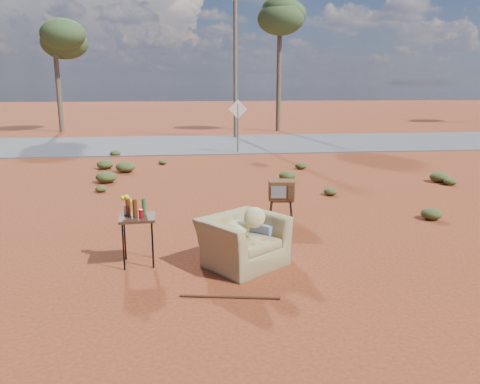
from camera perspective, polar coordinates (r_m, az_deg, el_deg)
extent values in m
plane|color=#913D1D|center=(7.82, -1.23, -8.14)|extent=(140.00, 140.00, 0.00)
cube|color=#565659|center=(22.44, -4.97, 5.86)|extent=(140.00, 7.00, 0.04)
imported|color=olive|center=(7.40, 0.35, -5.06)|extent=(1.44, 1.35, 1.06)
ellipsoid|color=#CFCA7E|center=(7.37, -0.27, -4.42)|extent=(0.38, 0.38, 0.22)
ellipsoid|color=#CFCA7E|center=(7.21, 1.79, -3.15)|extent=(0.34, 0.17, 0.34)
cube|color=navy|center=(7.92, 2.73, -5.51)|extent=(0.87, 0.93, 0.62)
cube|color=black|center=(9.94, 5.02, -0.96)|extent=(0.51, 0.41, 0.03)
cylinder|color=black|center=(9.82, 3.82, -2.40)|extent=(0.02, 0.02, 0.43)
cylinder|color=black|center=(9.85, 6.32, -2.40)|extent=(0.02, 0.02, 0.43)
cylinder|color=black|center=(10.14, 3.72, -1.90)|extent=(0.02, 0.02, 0.43)
cylinder|color=black|center=(10.17, 6.14, -1.90)|extent=(0.02, 0.02, 0.43)
cube|color=brown|center=(9.89, 5.05, 0.25)|extent=(0.57, 0.47, 0.41)
cube|color=slate|center=(9.67, 4.72, -0.03)|extent=(0.31, 0.06, 0.26)
cube|color=#472D19|center=(9.70, 6.22, -0.03)|extent=(0.12, 0.04, 0.29)
cube|color=#3B2315|center=(7.54, -12.43, -3.07)|extent=(0.59, 0.59, 0.04)
cylinder|color=black|center=(7.46, -14.03, -6.45)|extent=(0.03, 0.03, 0.77)
cylinder|color=black|center=(7.44, -10.62, -6.32)|extent=(0.03, 0.03, 0.77)
cylinder|color=black|center=(7.88, -13.86, -5.39)|extent=(0.03, 0.03, 0.77)
cylinder|color=black|center=(7.86, -10.64, -5.27)|extent=(0.03, 0.03, 0.77)
cylinder|color=#4A220C|center=(7.56, -13.48, -1.79)|extent=(0.08, 0.08, 0.29)
cylinder|color=#4A220C|center=(7.41, -12.68, -1.96)|extent=(0.07, 0.07, 0.31)
cylinder|color=#24552A|center=(7.60, -11.64, -1.69)|extent=(0.07, 0.07, 0.26)
cylinder|color=#B50E1D|center=(7.41, -11.98, -2.59)|extent=(0.07, 0.07, 0.14)
cylinder|color=silver|center=(7.68, -13.67, -2.07)|extent=(0.09, 0.09, 0.15)
ellipsoid|color=yellow|center=(7.64, -13.73, -0.86)|extent=(0.18, 0.18, 0.13)
cylinder|color=#4F2415|center=(6.47, -1.24, -12.67)|extent=(1.35, 0.28, 0.04)
cylinder|color=brown|center=(19.47, -0.27, 7.71)|extent=(0.06, 0.06, 2.00)
cube|color=silver|center=(19.41, -0.27, 10.06)|extent=(0.78, 0.04, 0.78)
cylinder|color=brown|center=(30.15, -21.33, 12.56)|extent=(0.28, 0.28, 6.00)
ellipsoid|color=#3F542B|center=(30.27, -21.74, 17.28)|extent=(3.20, 3.20, 2.20)
cylinder|color=brown|center=(28.83, 4.77, 14.39)|extent=(0.28, 0.28, 7.00)
ellipsoid|color=#3F542B|center=(29.05, 4.89, 20.32)|extent=(3.20, 3.20, 2.20)
cylinder|color=brown|center=(24.93, -0.58, 15.79)|extent=(0.20, 0.20, 8.00)
ellipsoid|color=#475324|center=(10.79, 22.31, -2.46)|extent=(0.44, 0.44, 0.24)
ellipsoid|color=#475324|center=(14.20, -16.00, 1.77)|extent=(0.60, 0.60, 0.33)
ellipsoid|color=#475324|center=(14.62, 24.22, 1.17)|extent=(0.36, 0.36, 0.20)
ellipsoid|color=#475324|center=(15.98, 7.45, 3.19)|extent=(0.40, 0.40, 0.22)
ellipsoid|color=#475324|center=(17.00, -9.42, 3.62)|extent=(0.30, 0.30, 0.17)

